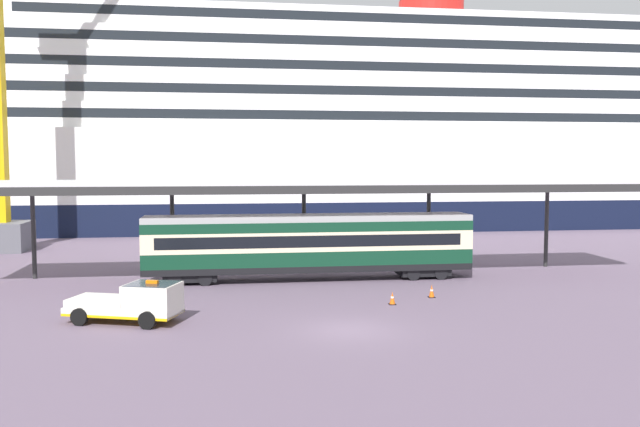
# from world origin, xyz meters

# --- Properties ---
(ground_plane) EXTENTS (400.00, 400.00, 0.00)m
(ground_plane) POSITION_xyz_m (0.00, 0.00, 0.00)
(ground_plane) COLOR #645367
(cruise_ship) EXTENTS (124.65, 29.07, 32.24)m
(cruise_ship) POSITION_xyz_m (19.95, 53.07, 10.95)
(cruise_ship) COLOR black
(cruise_ship) RESTS_ON ground
(platform_canopy) EXTENTS (43.26, 5.59, 6.29)m
(platform_canopy) POSITION_xyz_m (-0.21, 13.08, 6.03)
(platform_canopy) COLOR silver
(platform_canopy) RESTS_ON ground
(train_carriage) EXTENTS (20.42, 2.81, 4.11)m
(train_carriage) POSITION_xyz_m (-0.21, 12.66, 2.30)
(train_carriage) COLOR black
(train_carriage) RESTS_ON ground
(service_truck) EXTENTS (5.58, 3.63, 2.02)m
(service_truck) POSITION_xyz_m (-9.63, 2.76, 0.99)
(service_truck) COLOR silver
(service_truck) RESTS_ON ground
(traffic_cone_near) EXTENTS (0.36, 0.36, 0.67)m
(traffic_cone_near) POSITION_xyz_m (3.19, 4.87, 0.33)
(traffic_cone_near) COLOR black
(traffic_cone_near) RESTS_ON ground
(traffic_cone_mid) EXTENTS (0.36, 0.36, 0.70)m
(traffic_cone_mid) POSITION_xyz_m (5.78, 6.33, 0.35)
(traffic_cone_mid) COLOR black
(traffic_cone_mid) RESTS_ON ground
(dockside_crane) EXTENTS (14.51, 4.40, 48.69)m
(dockside_crane) POSITION_xyz_m (-23.48, 29.84, 14.83)
(dockside_crane) COLOR #595960
(dockside_crane) RESTS_ON ground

